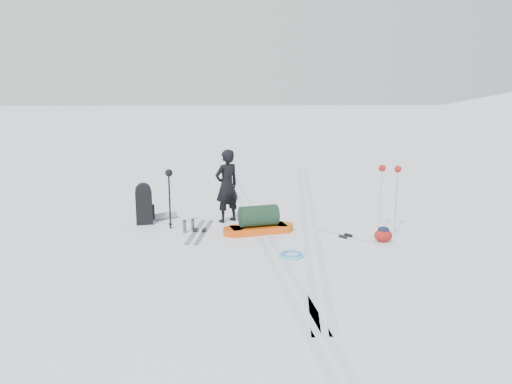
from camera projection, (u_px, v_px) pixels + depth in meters
ground at (262, 234)px, 11.35m from camera, size 200.00×200.00×0.00m
ski_tracks at (284, 223)px, 12.25m from camera, size 3.38×17.97×0.01m
skier at (227, 186)px, 12.24m from camera, size 0.79×0.73×1.80m
pulk_sled at (259, 222)px, 11.38m from camera, size 1.73×0.85×0.64m
expedition_rucksack at (147, 205)px, 12.15m from camera, size 0.98×0.80×1.00m
ski_poles_black at (169, 180)px, 11.54m from camera, size 0.17×0.20×1.42m
ski_poles_silver at (390, 176)px, 11.15m from camera, size 0.46×0.32×1.57m
touring_skis_grey at (200, 231)px, 11.48m from camera, size 0.59×2.03×0.07m
touring_skis_white at (346, 237)px, 11.02m from camera, size 1.38×1.66×0.07m
rope_coil at (291, 254)px, 9.82m from camera, size 0.61×0.61×0.06m
small_daypack at (383, 234)px, 10.71m from camera, size 0.43×0.35×0.34m
thermos_pair at (189, 226)px, 11.46m from camera, size 0.27×0.22×0.30m
stuff_sack at (249, 220)px, 12.07m from camera, size 0.44×0.37×0.24m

